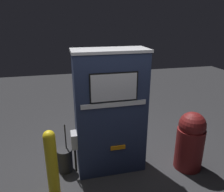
{
  "coord_description": "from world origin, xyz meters",
  "views": [
    {
      "loc": [
        -0.69,
        -2.77,
        2.36
      ],
      "look_at": [
        0.0,
        0.11,
        1.3
      ],
      "focal_mm": 35.0,
      "sensor_mm": 36.0,
      "label": 1
    }
  ],
  "objects_px": {
    "trash_bin": "(190,140)",
    "gas_pump": "(110,113)",
    "safety_bollard": "(52,162)",
    "squeegee_bucket": "(65,160)"
  },
  "relations": [
    {
      "from": "trash_bin",
      "to": "gas_pump",
      "type": "bearing_deg",
      "value": 166.53
    },
    {
      "from": "gas_pump",
      "to": "squeegee_bucket",
      "type": "distance_m",
      "value": 1.08
    },
    {
      "from": "trash_bin",
      "to": "squeegee_bucket",
      "type": "distance_m",
      "value": 2.05
    },
    {
      "from": "gas_pump",
      "to": "squeegee_bucket",
      "type": "xyz_separation_m",
      "value": [
        -0.74,
        0.08,
        -0.79
      ]
    },
    {
      "from": "gas_pump",
      "to": "safety_bollard",
      "type": "distance_m",
      "value": 1.09
    },
    {
      "from": "safety_bollard",
      "to": "trash_bin",
      "type": "bearing_deg",
      "value": 2.9
    },
    {
      "from": "gas_pump",
      "to": "trash_bin",
      "type": "relative_size",
      "value": 1.98
    },
    {
      "from": "safety_bollard",
      "to": "squeegee_bucket",
      "type": "xyz_separation_m",
      "value": [
        0.17,
        0.49,
        -0.34
      ]
    },
    {
      "from": "squeegee_bucket",
      "to": "safety_bollard",
      "type": "bearing_deg",
      "value": -108.95
    },
    {
      "from": "gas_pump",
      "to": "safety_bollard",
      "type": "height_order",
      "value": "gas_pump"
    }
  ]
}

